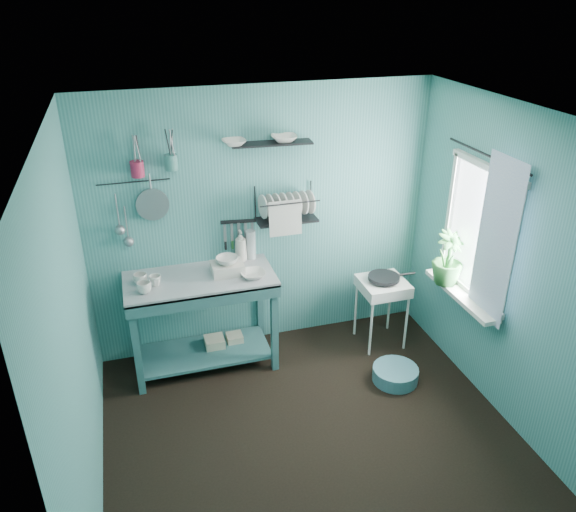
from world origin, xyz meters
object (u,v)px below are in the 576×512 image
object	(u,v)px
mug_right	(140,279)
hotplate_stand	(381,312)
utensil_cup_magenta	(137,169)
colander	(153,205)
mug_mid	(155,281)
storage_tin_large	(215,348)
storage_tin_small	(235,343)
work_counter	(203,321)
water_bottle	(251,244)
soap_bottle	(241,246)
wash_tub	(227,268)
frying_pan	(384,277)
utensil_cup_teal	(171,162)
floor_basin	(395,374)
potted_plant	(448,258)
mug_left	(144,288)
dish_rack	(287,204)

from	to	relation	value
mug_right	hotplate_stand	size ratio (longest dim) A/B	0.18
utensil_cup_magenta	colander	size ratio (longest dim) A/B	0.46
mug_mid	storage_tin_large	size ratio (longest dim) A/B	0.45
storage_tin_large	storage_tin_small	size ratio (longest dim) A/B	1.10
work_counter	mug_right	size ratio (longest dim) A/B	10.65
work_counter	water_bottle	size ratio (longest dim) A/B	4.68
mug_mid	utensil_cup_magenta	bearing A→B (deg)	96.61
soap_bottle	colander	distance (m)	0.88
wash_tub	storage_tin_small	world-z (taller)	wash_tub
work_counter	wash_tub	distance (m)	0.57
frying_pan	colander	size ratio (longest dim) A/B	1.07
hotplate_stand	utensil_cup_magenta	world-z (taller)	utensil_cup_magenta
work_counter	utensil_cup_teal	world-z (taller)	utensil_cup_teal
hotplate_stand	wash_tub	bearing A→B (deg)	168.92
hotplate_stand	frying_pan	bearing A→B (deg)	0.00
utensil_cup_magenta	floor_basin	world-z (taller)	utensil_cup_magenta
utensil_cup_magenta	work_counter	bearing A→B (deg)	-26.39
potted_plant	storage_tin_large	bearing A→B (deg)	163.03
mug_left	storage_tin_large	xyz separation A→B (m)	(0.58, 0.21, -0.87)
mug_left	colander	xyz separation A→B (m)	(0.16, 0.39, 0.57)
soap_bottle	potted_plant	distance (m)	1.86
mug_right	wash_tub	distance (m)	0.75
mug_mid	floor_basin	distance (m)	2.29
mug_right	floor_basin	bearing A→B (deg)	-19.78
mug_left	soap_bottle	distance (m)	0.97
floor_basin	storage_tin_small	bearing A→B (deg)	147.32
work_counter	hotplate_stand	world-z (taller)	work_counter
mug_left	work_counter	bearing A→B (deg)	18.43
soap_bottle	utensil_cup_magenta	xyz separation A→B (m)	(-0.83, 0.00, 0.80)
utensil_cup_teal	colander	size ratio (longest dim) A/B	0.46
hotplate_stand	storage_tin_large	world-z (taller)	hotplate_stand
hotplate_stand	floor_basin	xyz separation A→B (m)	(-0.12, -0.61, -0.28)
frying_pan	storage_tin_small	size ratio (longest dim) A/B	1.50
utensil_cup_teal	utensil_cup_magenta	bearing A→B (deg)	180.00
frying_pan	potted_plant	distance (m)	0.67
work_counter	mug_right	xyz separation A→B (m)	(-0.50, 0.00, 0.51)
storage_tin_small	mug_right	bearing A→B (deg)	-174.29
soap_bottle	water_bottle	distance (m)	0.10
mug_left	utensil_cup_magenta	bearing A→B (deg)	79.19
potted_plant	floor_basin	distance (m)	1.15
mug_mid	mug_right	size ratio (longest dim) A/B	0.81
water_bottle	storage_tin_small	size ratio (longest dim) A/B	1.40
mug_left	hotplate_stand	bearing A→B (deg)	0.32
wash_tub	dish_rack	xyz separation A→B (m)	(0.60, 0.17, 0.48)
work_counter	mug_mid	xyz separation A→B (m)	(-0.38, -0.06, 0.51)
hotplate_stand	floor_basin	bearing A→B (deg)	-107.19
mug_left	dish_rack	xyz separation A→B (m)	(1.33, 0.31, 0.48)
mug_right	dish_rack	bearing A→B (deg)	6.51
hotplate_stand	storage_tin_small	world-z (taller)	hotplate_stand
dish_rack	work_counter	bearing A→B (deg)	-168.11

